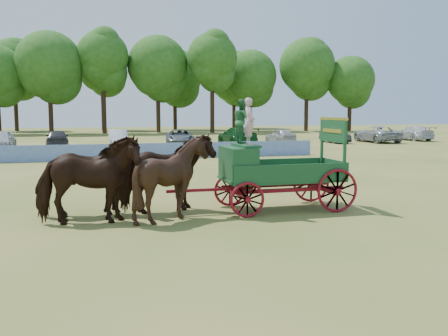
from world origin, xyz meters
TOP-DOWN VIEW (x-y plane):
  - ground at (0.00, 0.00)m, footprint 160.00×160.00m
  - horse_lead_left at (-3.55, -0.47)m, footprint 3.00×1.46m
  - horse_lead_right at (-3.55, 0.63)m, footprint 3.03×1.53m
  - horse_wheel_left at (-1.15, -0.47)m, footprint 2.60×2.40m
  - horse_wheel_right at (-1.15, 0.63)m, footprint 3.18×1.98m
  - farm_dray at (1.84, 0.11)m, footprint 6.00×2.00m
  - sponsor_banner at (-1.00, 18.00)m, footprint 26.00×0.08m
  - parked_cars at (4.74, 29.87)m, footprint 57.89×7.27m
  - treeline at (-6.44, 59.92)m, footprint 86.64×23.60m

SIDE VIEW (x-z plane):
  - ground at x=0.00m, z-range 0.00..0.00m
  - sponsor_banner at x=-1.00m, z-range 0.00..1.05m
  - parked_cars at x=4.74m, z-range -0.07..1.57m
  - horse_lead_left at x=-3.55m, z-range 0.00..2.49m
  - horse_lead_right at x=-3.55m, z-range 0.00..2.49m
  - horse_wheel_right at x=-1.15m, z-range 0.00..2.49m
  - horse_wheel_left at x=-1.15m, z-range 0.00..2.49m
  - farm_dray at x=1.84m, z-range -0.24..3.37m
  - treeline at x=-6.44m, z-range 1.80..16.26m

